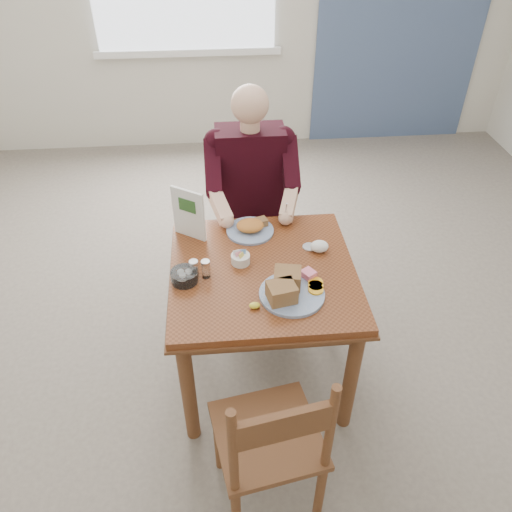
{
  "coord_description": "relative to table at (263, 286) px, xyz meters",
  "views": [
    {
      "loc": [
        -0.2,
        -1.86,
        2.31
      ],
      "look_at": [
        -0.03,
        0.0,
        0.83
      ],
      "focal_mm": 35.0,
      "sensor_mm": 36.0,
      "label": 1
    }
  ],
  "objects": [
    {
      "name": "floor",
      "position": [
        0.0,
        0.0,
        -0.64
      ],
      "size": [
        6.0,
        6.0,
        0.0
      ],
      "primitive_type": "plane",
      "color": "#635850",
      "rests_on": "ground"
    },
    {
      "name": "lemon_wedge",
      "position": [
        -0.06,
        -0.27,
        0.13
      ],
      "size": [
        0.06,
        0.04,
        0.03
      ],
      "primitive_type": "ellipsoid",
      "rotation": [
        0.0,
        0.0,
        0.18
      ],
      "color": "yellow",
      "rests_on": "table"
    },
    {
      "name": "napkin",
      "position": [
        0.3,
        0.12,
        0.14
      ],
      "size": [
        0.1,
        0.08,
        0.06
      ],
      "primitive_type": "ellipsoid",
      "rotation": [
        0.0,
        0.0,
        0.05
      ],
      "color": "white",
      "rests_on": "table"
    },
    {
      "name": "metal_dish",
      "position": [
        0.25,
        0.15,
        0.12
      ],
      "size": [
        0.08,
        0.08,
        0.01
      ],
      "primitive_type": "cylinder",
      "rotation": [
        0.0,
        0.0,
        0.22
      ],
      "color": "silver",
      "rests_on": "table"
    },
    {
      "name": "table",
      "position": [
        0.0,
        0.0,
        0.0
      ],
      "size": [
        0.92,
        0.92,
        0.75
      ],
      "color": "brown",
      "rests_on": "ground"
    },
    {
      "name": "chair_far",
      "position": [
        0.0,
        0.8,
        -0.16
      ],
      "size": [
        0.42,
        0.42,
        0.95
      ],
      "color": "brown",
      "rests_on": "ground"
    },
    {
      "name": "chair_near",
      "position": [
        -0.04,
        -0.77,
        -0.16
      ],
      "size": [
        0.49,
        0.49,
        0.95
      ],
      "color": "brown",
      "rests_on": "ground"
    },
    {
      "name": "diner",
      "position": [
        0.0,
        0.71,
        0.17
      ],
      "size": [
        0.53,
        0.56,
        1.39
      ],
      "color": "#9B9574",
      "rests_on": "chair_far"
    },
    {
      "name": "near_plate",
      "position": [
        0.1,
        -0.19,
        0.15
      ],
      "size": [
        0.33,
        0.32,
        0.1
      ],
      "color": "white",
      "rests_on": "table"
    },
    {
      "name": "far_plate",
      "position": [
        -0.03,
        0.32,
        0.14
      ],
      "size": [
        0.32,
        0.32,
        0.07
      ],
      "color": "white",
      "rests_on": "table"
    },
    {
      "name": "caddy",
      "position": [
        -0.11,
        0.06,
        0.14
      ],
      "size": [
        0.12,
        0.12,
        0.07
      ],
      "color": "white",
      "rests_on": "table"
    },
    {
      "name": "shakers",
      "position": [
        -0.3,
        -0.03,
        0.16
      ],
      "size": [
        0.1,
        0.05,
        0.1
      ],
      "color": "white",
      "rests_on": "table"
    },
    {
      "name": "creamer",
      "position": [
        -0.38,
        -0.06,
        0.14
      ],
      "size": [
        0.16,
        0.16,
        0.06
      ],
      "color": "white",
      "rests_on": "table"
    },
    {
      "name": "menu",
      "position": [
        -0.36,
        0.31,
        0.25
      ],
      "size": [
        0.17,
        0.12,
        0.28
      ],
      "color": "white",
      "rests_on": "table"
    }
  ]
}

